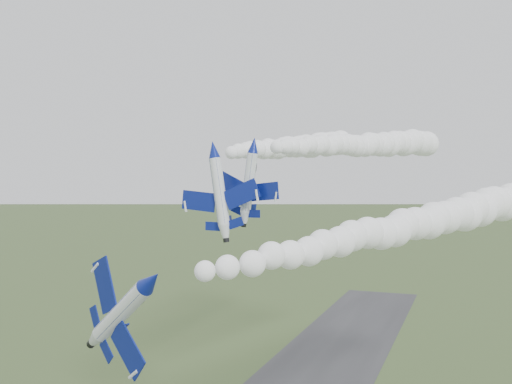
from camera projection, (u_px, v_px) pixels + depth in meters
jet_lead at (151, 281)px, 43.55m from camera, size 7.12×12.12×8.47m
smoke_trail_jet_lead at (431, 220)px, 73.34m from camera, size 37.68×75.78×5.86m
jet_pair_left at (213, 149)px, 72.53m from camera, size 10.73×13.05×3.47m
smoke_trail_jet_pair_left at (301, 147)px, 107.06m from camera, size 6.92×68.47×5.44m
jet_pair_right at (253, 145)px, 71.75m from camera, size 9.65×11.37×3.08m
smoke_trail_jet_pair_right at (367, 144)px, 96.46m from camera, size 20.62×56.58×5.13m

